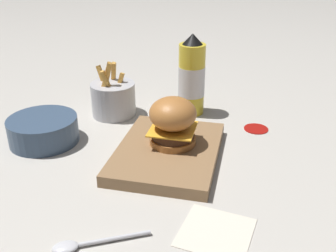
{
  "coord_description": "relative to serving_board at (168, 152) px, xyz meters",
  "views": [
    {
      "loc": [
        0.66,
        0.2,
        0.44
      ],
      "look_at": [
        -0.06,
        0.03,
        0.08
      ],
      "focal_mm": 42.0,
      "sensor_mm": 36.0,
      "label": 1
    }
  ],
  "objects": [
    {
      "name": "ketchup_bottle",
      "position": [
        -0.25,
        0.01,
        0.09
      ],
      "size": [
        0.07,
        0.07,
        0.22
      ],
      "color": "yellow",
      "rests_on": "ground_plane"
    },
    {
      "name": "ketchup_puddle",
      "position": [
        -0.18,
        0.18,
        -0.01
      ],
      "size": [
        0.06,
        0.06,
        0.0
      ],
      "color": "#9E140F",
      "rests_on": "ground_plane"
    },
    {
      "name": "serving_board",
      "position": [
        0.0,
        0.0,
        0.0
      ],
      "size": [
        0.29,
        0.21,
        0.03
      ],
      "color": "olive",
      "rests_on": "ground_plane"
    },
    {
      "name": "burger",
      "position": [
        -0.02,
        0.01,
        0.07
      ],
      "size": [
        0.1,
        0.1,
        0.11
      ],
      "color": "#AD6B33",
      "rests_on": "serving_board"
    },
    {
      "name": "parchment_square",
      "position": [
        0.22,
        0.13,
        -0.01
      ],
      "size": [
        0.13,
        0.13,
        0.0
      ],
      "color": "beige",
      "rests_on": "ground_plane"
    },
    {
      "name": "spoon",
      "position": [
        0.3,
        -0.07,
        -0.01
      ],
      "size": [
        0.09,
        0.14,
        0.01
      ],
      "rotation": [
        0.0,
        0.0,
        5.2
      ],
      "color": "silver",
      "rests_on": "ground_plane"
    },
    {
      "name": "fries_basket",
      "position": [
        -0.19,
        -0.19,
        0.03
      ],
      "size": [
        0.12,
        0.12,
        0.15
      ],
      "color": "#B7B7BC",
      "rests_on": "ground_plane"
    },
    {
      "name": "side_bowl",
      "position": [
        -0.01,
        -0.3,
        0.02
      ],
      "size": [
        0.16,
        0.16,
        0.06
      ],
      "color": "#384C66",
      "rests_on": "ground_plane"
    },
    {
      "name": "ground_plane",
      "position": [
        0.06,
        -0.03,
        -0.01
      ],
      "size": [
        6.0,
        6.0,
        0.0
      ],
      "primitive_type": "plane",
      "color": "#B7B2A8"
    }
  ]
}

